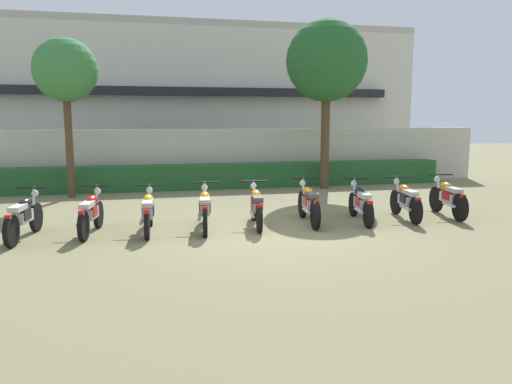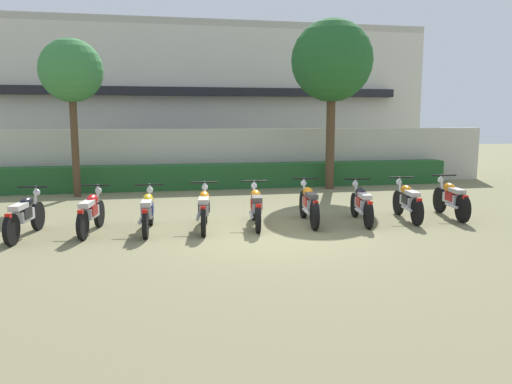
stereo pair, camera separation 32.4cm
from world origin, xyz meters
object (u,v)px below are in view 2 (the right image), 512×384
Objects in this scene: parked_car at (179,154)px; motorcycle_in_row_1 at (91,212)px; motorcycle_in_row_6 at (361,203)px; motorcycle_in_row_4 at (256,206)px; motorcycle_in_row_2 at (148,211)px; motorcycle_in_row_3 at (204,208)px; motorcycle_in_row_8 at (451,198)px; tree_near_inspector at (71,72)px; motorcycle_in_row_5 at (309,203)px; tree_far_side at (332,62)px; motorcycle_in_row_0 at (25,215)px; motorcycle_in_row_7 at (408,201)px.

parked_car is 2.60× the size of motorcycle_in_row_1.
motorcycle_in_row_1 is 5.87m from motorcycle_in_row_6.
motorcycle_in_row_4 reaches higher than motorcycle_in_row_6.
motorcycle_in_row_3 is (1.17, -0.01, 0.01)m from motorcycle_in_row_2.
motorcycle_in_row_3 is at bearing 99.60° from motorcycle_in_row_6.
motorcycle_in_row_4 is 1.01× the size of motorcycle_in_row_8.
motorcycle_in_row_5 is (5.65, -5.10, -3.20)m from tree_near_inspector.
motorcycle_in_row_3 is at bearing -131.38° from tree_far_side.
motorcycle_in_row_3 is 1.02× the size of motorcycle_in_row_6.
motorcycle_in_row_3 reaches higher than motorcycle_in_row_0.
motorcycle_in_row_5 reaches higher than motorcycle_in_row_1.
motorcycle_in_row_3 is 1.01× the size of motorcycle_in_row_4.
motorcycle_in_row_1 is 0.96× the size of motorcycle_in_row_8.
motorcycle_in_row_7 reaches higher than motorcycle_in_row_6.
motorcycle_in_row_2 is at bearing 96.90° from motorcycle_in_row_3.
motorcycle_in_row_1 is at bearing 97.91° from motorcycle_in_row_8.
tree_far_side is at bearing -43.75° from motorcycle_in_row_2.
motorcycle_in_row_2 is at bearing 98.61° from motorcycle_in_row_8.
motorcycle_in_row_1 is at bearing 97.73° from motorcycle_in_row_4.
motorcycle_in_row_6 is 1.01× the size of motorcycle_in_row_7.
parked_car reaches higher than motorcycle_in_row_1.
motorcycle_in_row_0 reaches higher than motorcycle_in_row_1.
motorcycle_in_row_0 is 1.04× the size of motorcycle_in_row_7.
parked_car is at bearing 14.92° from motorcycle_in_row_4.
tree_near_inspector is at bearing 39.56° from motorcycle_in_row_3.
tree_near_inspector reaches higher than motorcycle_in_row_0.
motorcycle_in_row_7 is at bearing -84.89° from motorcycle_in_row_5.
motorcycle_in_row_3 is at bearing -85.23° from parked_car.
tree_far_side reaches higher than motorcycle_in_row_8.
motorcycle_in_row_3 is at bearing 99.15° from motorcycle_in_row_7.
parked_car is 2.41× the size of motorcycle_in_row_0.
parked_car reaches higher than motorcycle_in_row_2.
tree_far_side is 2.86× the size of motorcycle_in_row_0.
tree_near_inspector is 9.19m from motorcycle_in_row_6.
motorcycle_in_row_6 is at bearing -37.21° from tree_near_inspector.
tree_near_inspector reaches higher than parked_car.
motorcycle_in_row_6 is 1.00× the size of motorcycle_in_row_8.
motorcycle_in_row_2 is 7.04m from motorcycle_in_row_8.
motorcycle_in_row_4 is (4.69, 0.14, -0.00)m from motorcycle_in_row_0.
motorcycle_in_row_7 reaches higher than motorcycle_in_row_1.
motorcycle_in_row_3 is (2.31, -0.09, 0.01)m from motorcycle_in_row_1.
motorcycle_in_row_3 is at bearing 98.84° from motorcycle_in_row_5.
motorcycle_in_row_2 is 1.00× the size of motorcycle_in_row_8.
tree_near_inspector is at bearing 20.01° from motorcycle_in_row_1.
motorcycle_in_row_1 is 8.18m from motorcycle_in_row_8.
tree_far_side is 6.59m from motorcycle_in_row_6.
motorcycle_in_row_8 reaches higher than motorcycle_in_row_4.
motorcycle_in_row_3 is at bearing -86.23° from motorcycle_in_row_2.
motorcycle_in_row_1 is (-7.01, -5.24, -3.69)m from tree_far_side.
motorcycle_in_row_7 is at bearing -32.68° from tree_near_inspector.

